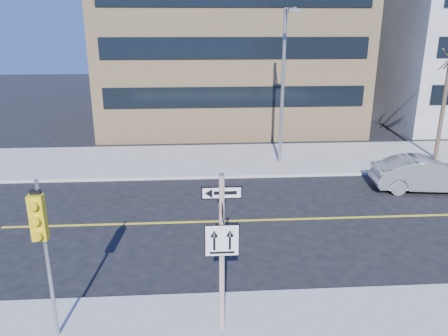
{
  "coord_description": "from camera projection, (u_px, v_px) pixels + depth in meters",
  "views": [
    {
      "loc": [
        -0.55,
        -11.58,
        7.3
      ],
      "look_at": [
        0.48,
        4.0,
        2.2
      ],
      "focal_mm": 35.0,
      "sensor_mm": 36.0,
      "label": 1
    }
  ],
  "objects": [
    {
      "name": "parked_car_b",
      "position": [
        426.0,
        174.0,
        20.08
      ],
      "size": [
        2.21,
        4.92,
        1.57
      ],
      "primitive_type": "imported",
      "rotation": [
        0.0,
        0.0,
        1.45
      ],
      "color": "slate",
      "rests_on": "ground"
    },
    {
      "name": "ground",
      "position": [
        217.0,
        278.0,
        13.28
      ],
      "size": [
        120.0,
        120.0,
        0.0
      ],
      "primitive_type": "plane",
      "color": "black",
      "rests_on": "ground"
    },
    {
      "name": "traffic_signal",
      "position": [
        40.0,
        230.0,
        9.57
      ],
      "size": [
        0.32,
        0.45,
        4.0
      ],
      "color": "gray",
      "rests_on": "near_sidewalk"
    },
    {
      "name": "building_brick",
      "position": [
        226.0,
        3.0,
        34.32
      ],
      "size": [
        18.0,
        18.0,
        18.0
      ],
      "primitive_type": "cube",
      "color": "tan",
      "rests_on": "ground"
    },
    {
      "name": "streetlight_a",
      "position": [
        284.0,
        78.0,
        22.26
      ],
      "size": [
        0.55,
        2.25,
        8.0
      ],
      "color": "gray",
      "rests_on": "far_sidewalk"
    },
    {
      "name": "sign_pole",
      "position": [
        222.0,
        245.0,
        10.14
      ],
      "size": [
        0.92,
        0.92,
        4.06
      ],
      "color": "silver",
      "rests_on": "near_sidewalk"
    }
  ]
}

